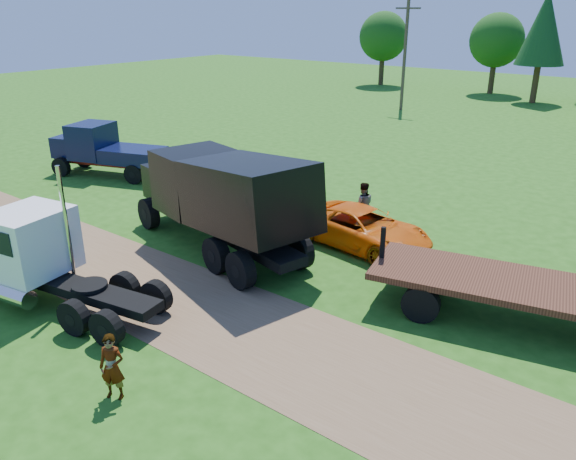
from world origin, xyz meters
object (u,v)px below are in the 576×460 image
Objects in this scene: navy_truck at (102,149)px; orange_pickup at (363,228)px; black_dump_truck at (222,195)px; spectator_a at (112,367)px; white_semi_tractor at (34,256)px; flatbed_trailer at (529,293)px.

orange_pickup is at bearing -19.20° from navy_truck.
navy_truck is at bearing 178.46° from black_dump_truck.
white_semi_tractor is at bearing 137.70° from spectator_a.
orange_pickup is at bearing 62.33° from spectator_a.
navy_truck is at bearing 97.42° from orange_pickup.
navy_truck is 15.73m from orange_pickup.
flatbed_trailer is (6.38, -1.96, 0.22)m from orange_pickup.
white_semi_tractor is 1.12× the size of navy_truck.
navy_truck is 22.19m from flatbed_trailer.
flatbed_trailer is 5.56× the size of spectator_a.
orange_pickup is at bearing 49.02° from white_semi_tractor.
white_semi_tractor is at bearing -160.59° from flatbed_trailer.
spectator_a is (-6.38, -8.97, -0.14)m from flatbed_trailer.
flatbed_trailer reaches higher than orange_pickup.
navy_truck is 0.71× the size of flatbed_trailer.
white_semi_tractor is 0.79× the size of flatbed_trailer.
white_semi_tractor is 4.38× the size of spectator_a.
white_semi_tractor is at bearing 156.31° from orange_pickup.
spectator_a is at bearing -172.59° from orange_pickup.
spectator_a is (3.80, -7.56, -1.33)m from black_dump_truck.
black_dump_truck is 1.75× the size of orange_pickup.
black_dump_truck reaches higher than spectator_a.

